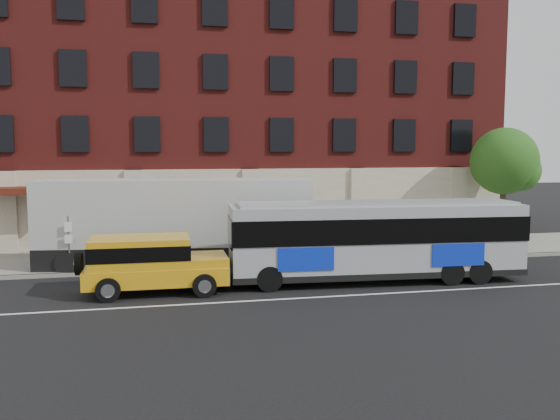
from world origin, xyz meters
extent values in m
plane|color=black|center=(0.00, 0.00, 0.00)|extent=(120.00, 120.00, 0.00)
cube|color=gray|center=(0.00, 9.00, 0.07)|extent=(60.00, 6.00, 0.15)
cube|color=gray|center=(0.00, 6.00, 0.07)|extent=(60.00, 0.25, 0.15)
cube|color=silver|center=(0.00, 0.50, 0.01)|extent=(60.00, 0.12, 0.01)
cube|color=maroon|center=(0.00, 17.00, 7.65)|extent=(30.00, 10.00, 15.00)
cube|color=beige|center=(0.00, 11.85, 2.15)|extent=(30.00, 0.35, 4.00)
cube|color=#4B190D|center=(-11.00, 11.00, 3.25)|extent=(4.20, 2.20, 0.30)
cube|color=beige|center=(-12.00, 11.75, 2.15)|extent=(0.90, 0.55, 4.00)
cube|color=beige|center=(-6.00, 11.75, 2.15)|extent=(0.90, 0.55, 4.00)
cube|color=beige|center=(0.00, 11.75, 2.15)|extent=(0.90, 0.55, 4.00)
cube|color=beige|center=(6.00, 11.75, 2.15)|extent=(0.90, 0.55, 4.00)
cube|color=beige|center=(12.00, 11.75, 2.15)|extent=(0.90, 0.55, 4.00)
cube|color=black|center=(-8.75, 11.92, 5.95)|extent=(1.30, 0.20, 1.80)
cube|color=black|center=(-5.25, 11.92, 5.95)|extent=(1.30, 0.20, 1.80)
cube|color=black|center=(-1.75, 11.92, 5.95)|extent=(1.30, 0.20, 1.80)
cube|color=black|center=(1.75, 11.92, 5.95)|extent=(1.30, 0.20, 1.80)
cube|color=black|center=(5.25, 11.92, 5.95)|extent=(1.30, 0.20, 1.80)
cube|color=black|center=(8.75, 11.92, 5.95)|extent=(1.30, 0.20, 1.80)
cube|color=black|center=(12.25, 11.92, 5.95)|extent=(1.30, 0.20, 1.80)
cube|color=black|center=(-8.75, 11.92, 9.15)|extent=(1.30, 0.20, 1.80)
cube|color=black|center=(-5.25, 11.92, 9.15)|extent=(1.30, 0.20, 1.80)
cube|color=black|center=(-1.75, 11.92, 9.15)|extent=(1.30, 0.20, 1.80)
cube|color=black|center=(1.75, 11.92, 9.15)|extent=(1.30, 0.20, 1.80)
cube|color=black|center=(5.25, 11.92, 9.15)|extent=(1.30, 0.20, 1.80)
cube|color=black|center=(8.75, 11.92, 9.15)|extent=(1.30, 0.20, 1.80)
cube|color=black|center=(12.25, 11.92, 9.15)|extent=(1.30, 0.20, 1.80)
cube|color=black|center=(-8.75, 11.92, 12.35)|extent=(1.30, 0.20, 1.80)
cube|color=black|center=(-5.25, 11.92, 12.35)|extent=(1.30, 0.20, 1.80)
cube|color=black|center=(-1.75, 11.92, 12.35)|extent=(1.30, 0.20, 1.80)
cube|color=black|center=(1.75, 11.92, 12.35)|extent=(1.30, 0.20, 1.80)
cube|color=black|center=(5.25, 11.92, 12.35)|extent=(1.30, 0.20, 1.80)
cube|color=black|center=(8.75, 11.92, 12.35)|extent=(1.30, 0.20, 1.80)
cube|color=black|center=(12.25, 11.92, 12.35)|extent=(1.30, 0.20, 1.80)
cube|color=black|center=(-10.50, 11.78, 1.75)|extent=(2.60, 0.15, 2.80)
cube|color=black|center=(-4.50, 11.78, 1.75)|extent=(2.60, 0.15, 2.80)
cube|color=black|center=(1.50, 11.78, 1.75)|extent=(2.60, 0.15, 2.80)
cube|color=black|center=(7.50, 11.78, 1.75)|extent=(2.60, 0.15, 2.80)
cylinder|color=slate|center=(-8.50, 6.20, 1.25)|extent=(0.07, 0.07, 2.50)
cube|color=silver|center=(-8.50, 6.05, 2.05)|extent=(0.30, 0.03, 0.40)
cube|color=silver|center=(-8.50, 6.05, 1.55)|extent=(0.30, 0.03, 0.35)
cylinder|color=#3E2F1F|center=(13.50, 9.50, 1.65)|extent=(0.32, 0.32, 3.00)
sphere|color=#204F16|center=(13.50, 9.50, 4.55)|extent=(3.60, 3.60, 3.60)
sphere|color=#204F16|center=(14.20, 9.10, 4.05)|extent=(2.20, 2.20, 2.20)
sphere|color=#204F16|center=(12.90, 9.90, 4.15)|extent=(2.00, 2.00, 2.00)
cube|color=#96999F|center=(3.50, 2.49, 1.70)|extent=(11.61, 3.12, 2.73)
cube|color=black|center=(3.50, 2.49, 0.43)|extent=(11.67, 3.17, 0.24)
cube|color=#96999F|center=(3.50, 2.49, 3.11)|extent=(11.02, 2.80, 0.11)
cube|color=black|center=(3.50, 2.49, 2.15)|extent=(11.70, 3.20, 0.96)
cube|color=#0C29BC|center=(0.36, 1.47, 1.20)|extent=(2.10, 0.17, 0.86)
cube|color=#0C29BC|center=(6.44, 3.53, 1.20)|extent=(2.10, 0.17, 0.86)
cylinder|color=black|center=(-0.97, 1.70, 0.48)|extent=(0.97, 0.35, 0.96)
cylinder|color=black|center=(-0.83, 3.85, 0.48)|extent=(0.97, 0.35, 0.96)
cylinder|color=black|center=(6.10, 1.25, 0.48)|extent=(0.97, 0.35, 0.96)
cylinder|color=black|center=(6.24, 3.40, 0.48)|extent=(0.97, 0.35, 0.96)
cylinder|color=black|center=(7.25, 1.17, 0.48)|extent=(0.97, 0.35, 0.96)
cylinder|color=black|center=(7.39, 3.33, 0.48)|extent=(0.97, 0.35, 0.96)
cube|color=gold|center=(-5.02, 2.42, 0.69)|extent=(5.12, 2.19, 0.64)
cube|color=gold|center=(-5.60, 2.43, 1.54)|extent=(3.53, 2.13, 1.06)
cube|color=black|center=(-5.60, 2.43, 1.59)|extent=(3.57, 2.17, 0.53)
cube|color=gold|center=(-3.26, 2.40, 1.17)|extent=(1.62, 2.04, 0.32)
cube|color=black|center=(-2.45, 2.39, 0.74)|extent=(0.09, 1.70, 0.58)
cylinder|color=black|center=(-7.72, 2.46, 1.17)|extent=(0.24, 0.81, 0.81)
cylinder|color=black|center=(-3.38, 1.36, 0.42)|extent=(0.85, 0.31, 0.85)
cylinder|color=silver|center=(-3.38, 1.36, 0.42)|extent=(0.47, 0.32, 0.47)
cylinder|color=black|center=(-3.36, 3.44, 0.42)|extent=(0.85, 0.31, 0.85)
cylinder|color=silver|center=(-3.36, 3.44, 0.42)|extent=(0.47, 0.32, 0.47)
cylinder|color=black|center=(-6.67, 1.41, 0.42)|extent=(0.85, 0.31, 0.85)
cylinder|color=silver|center=(-6.67, 1.41, 0.42)|extent=(0.47, 0.32, 0.47)
cylinder|color=black|center=(-6.65, 3.49, 0.42)|extent=(0.85, 0.31, 0.85)
cylinder|color=silver|center=(-6.65, 3.49, 0.42)|extent=(0.47, 0.32, 0.47)
cube|color=black|center=(-4.12, 6.80, 0.54)|extent=(11.93, 3.90, 1.07)
cube|color=beige|center=(-4.12, 6.80, 2.49)|extent=(11.94, 3.94, 2.83)
cylinder|color=black|center=(-8.63, 6.28, 0.49)|extent=(1.01, 0.40, 0.98)
cylinder|color=black|center=(-8.33, 8.51, 0.49)|extent=(1.01, 0.40, 0.98)
cylinder|color=black|center=(-7.47, 6.12, 0.49)|extent=(1.01, 0.40, 0.98)
cylinder|color=black|center=(-7.17, 8.35, 0.49)|extent=(1.01, 0.40, 0.98)
cylinder|color=black|center=(-1.08, 5.25, 0.49)|extent=(1.01, 0.40, 0.98)
cylinder|color=black|center=(-0.78, 7.48, 0.49)|extent=(1.01, 0.40, 0.98)
cylinder|color=black|center=(0.08, 5.09, 0.49)|extent=(1.01, 0.40, 0.98)
cylinder|color=black|center=(0.39, 7.32, 0.49)|extent=(1.01, 0.40, 0.98)
camera|label=1|loc=(-5.21, -19.55, 5.30)|focal=38.52mm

